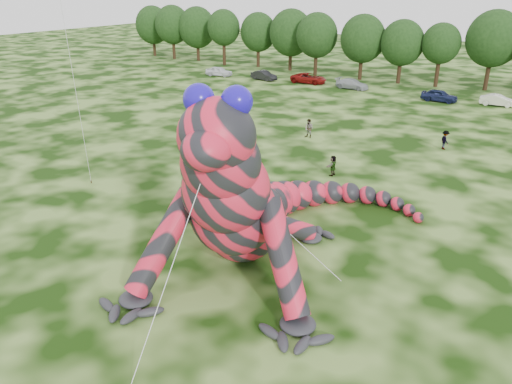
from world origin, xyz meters
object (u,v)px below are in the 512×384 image
object	(u,v)px
tree_6	(316,44)
tree_8	(401,52)
car_3	(352,84)
spectator_4	(235,94)
spectator_5	(333,165)
tree_5	(291,40)
tree_1	(173,32)
tree_10	(492,51)
car_2	(309,78)
tree_7	(362,47)
spectator_1	(309,129)
car_4	(439,95)
car_0	(219,71)
tree_9	(440,55)
car_1	(264,75)
car_5	(498,100)
tree_4	(258,40)
inflatable_gecko	(249,163)
tree_2	(197,34)
tree_0	(153,31)
spectator_2	(445,140)
tree_3	(224,37)
spectator_0	(200,130)

from	to	relation	value
tree_6	tree_8	distance (m)	13.34
car_3	spectator_4	bearing A→B (deg)	154.26
spectator_5	tree_5	bearing A→B (deg)	-145.54
tree_1	tree_5	xyz separation A→B (m)	(25.23, 0.38, -0.01)
tree_10	car_2	size ratio (longest dim) A/B	2.00
tree_7	car_3	world-z (taller)	tree_7
spectator_1	car_4	bearing A→B (deg)	79.12
tree_1	car_0	distance (m)	21.66
spectator_1	tree_9	bearing A→B (deg)	88.57
tree_9	car_2	bearing A→B (deg)	-155.34
car_1	car_5	size ratio (longest dim) A/B	1.05
car_1	car_3	size ratio (longest dim) A/B	0.91
car_0	car_3	distance (m)	21.68
tree_4	tree_9	bearing A→B (deg)	-2.55
inflatable_gecko	car_3	world-z (taller)	inflatable_gecko
tree_5	car_3	world-z (taller)	tree_5
tree_1	tree_2	xyz separation A→B (m)	(5.34, 0.71, -0.08)
tree_5	tree_8	distance (m)	18.97
tree_0	car_0	distance (m)	27.61
tree_4	car_5	world-z (taller)	tree_4
inflatable_gecko	car_2	bearing A→B (deg)	94.95
spectator_4	car_2	bearing A→B (deg)	77.68
tree_5	spectator_2	world-z (taller)	tree_5
spectator_2	spectator_1	distance (m)	12.19
tree_9	car_3	world-z (taller)	tree_9
car_0	spectator_2	size ratio (longest dim) A/B	2.53
spectator_4	tree_1	bearing A→B (deg)	137.98
inflatable_gecko	spectator_1	bearing A→B (deg)	90.14
tree_2	car_5	distance (m)	54.39
tree_3	tree_4	xyz separation A→B (m)	(6.08, 1.64, -0.19)
tree_3	spectator_1	distance (m)	46.17
tree_4	spectator_0	bearing A→B (deg)	-64.56
car_3	spectator_5	bearing A→B (deg)	-154.40
tree_7	spectator_2	bearing A→B (deg)	-55.50
tree_1	tree_2	size ratio (longest dim) A/B	1.02
tree_7	car_4	distance (m)	17.04
tree_7	car_1	distance (m)	15.14
tree_6	spectator_1	world-z (taller)	tree_6
spectator_4	tree_7	bearing A→B (deg)	67.61
tree_2	spectator_5	size ratio (longest dim) A/B	6.09
tree_5	car_4	xyz separation A→B (m)	(27.05, -10.48, -4.16)
inflatable_gecko	spectator_5	size ratio (longest dim) A/B	12.69
car_2	car_3	world-z (taller)	car_2
tree_3	car_3	bearing A→B (deg)	-15.53
tree_0	spectator_2	xyz separation A→B (m)	(63.81, -30.56, -3.91)
tree_0	tree_8	world-z (taller)	tree_0
tree_8	tree_0	bearing A→B (deg)	177.44
car_1	spectator_4	bearing A→B (deg)	-151.56
tree_5	tree_7	world-z (taller)	tree_5
car_1	spectator_4	xyz separation A→B (m)	(4.69, -14.16, 0.17)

